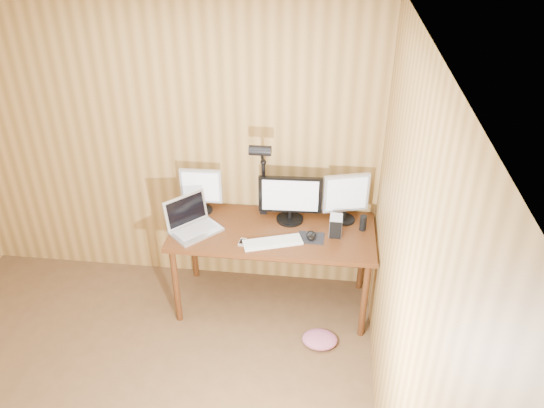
% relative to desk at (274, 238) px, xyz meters
% --- Properties ---
extents(room_shell, '(4.00, 4.00, 4.00)m').
position_rel_desk_xyz_m(room_shell, '(-0.93, -1.70, 0.62)').
color(room_shell, brown).
rests_on(room_shell, ground).
extents(desk, '(1.60, 0.70, 0.75)m').
position_rel_desk_xyz_m(desk, '(0.00, 0.00, 0.00)').
color(desk, '#4C260F').
rests_on(desk, floor).
extents(monitor_center, '(0.50, 0.22, 0.39)m').
position_rel_desk_xyz_m(monitor_center, '(0.12, 0.09, 0.32)').
color(monitor_center, black).
rests_on(monitor_center, desk).
extents(monitor_left, '(0.34, 0.16, 0.38)m').
position_rel_desk_xyz_m(monitor_left, '(-0.61, 0.14, 0.33)').
color(monitor_left, black).
rests_on(monitor_left, desk).
extents(monitor_right, '(0.36, 0.17, 0.42)m').
position_rel_desk_xyz_m(monitor_right, '(0.56, 0.13, 0.34)').
color(monitor_right, black).
rests_on(monitor_right, desk).
extents(laptop, '(0.46, 0.47, 0.27)m').
position_rel_desk_xyz_m(laptop, '(-0.63, -0.13, 0.19)').
color(laptop, silver).
rests_on(laptop, desk).
extents(keyboard, '(0.47, 0.27, 0.02)m').
position_rel_desk_xyz_m(keyboard, '(0.02, -0.25, 0.13)').
color(keyboard, white).
rests_on(keyboard, desk).
extents(mousepad, '(0.21, 0.17, 0.00)m').
position_rel_desk_xyz_m(mousepad, '(0.31, -0.15, 0.12)').
color(mousepad, black).
rests_on(mousepad, desk).
extents(mouse, '(0.09, 0.12, 0.04)m').
position_rel_desk_xyz_m(mouse, '(0.31, -0.15, 0.15)').
color(mouse, black).
rests_on(mouse, mousepad).
extents(hard_drive, '(0.10, 0.14, 0.15)m').
position_rel_desk_xyz_m(hard_drive, '(0.49, -0.07, 0.20)').
color(hard_drive, silver).
rests_on(hard_drive, desk).
extents(phone, '(0.06, 0.10, 0.01)m').
position_rel_desk_xyz_m(phone, '(-0.21, -0.27, 0.13)').
color(phone, silver).
rests_on(phone, desk).
extents(speaker, '(0.05, 0.05, 0.13)m').
position_rel_desk_xyz_m(speaker, '(0.70, 0.02, 0.19)').
color(speaker, black).
rests_on(speaker, desk).
extents(desk_lamp, '(0.17, 0.24, 0.72)m').
position_rel_desk_xyz_m(desk_lamp, '(-0.11, 0.09, 0.57)').
color(desk_lamp, black).
rests_on(desk_lamp, desk).
extents(fabric_pile, '(0.30, 0.25, 0.09)m').
position_rel_desk_xyz_m(fabric_pile, '(0.42, -0.50, -0.58)').
color(fabric_pile, '#B65875').
rests_on(fabric_pile, floor).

